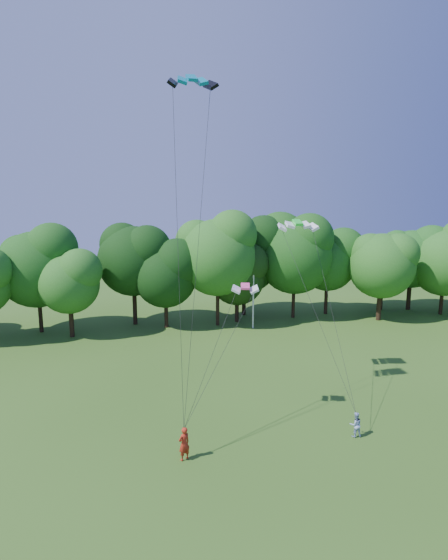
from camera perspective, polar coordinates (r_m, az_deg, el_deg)
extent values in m
cylinder|color=silver|center=(48.95, 3.84, -2.11)|extent=(0.18, 0.18, 7.37)
cube|color=silver|center=(48.32, 3.89, 1.95)|extent=(1.44, 0.49, 0.08)
imported|color=#AC2716|center=(25.78, -5.24, -20.51)|extent=(0.84, 0.74, 1.92)
imported|color=#A0B7DF|center=(29.00, 16.81, -17.63)|extent=(0.80, 0.65, 1.56)
cube|color=#047592|center=(27.89, -4.25, 24.83)|extent=(2.81, 1.31, 0.69)
cube|color=#22E931|center=(33.17, 9.58, 7.42)|extent=(3.03, 1.64, 0.46)
cube|color=#FF468F|center=(26.97, 2.79, -0.82)|extent=(1.80, 1.17, 0.31)
cylinder|color=black|center=(51.85, 1.69, -3.54)|extent=(0.40, 0.40, 3.58)
ellipsoid|color=black|center=(50.93, 1.72, 1.62)|extent=(7.15, 7.15, 7.80)
cylinder|color=#301D13|center=(62.47, 23.00, -1.73)|extent=(0.46, 0.46, 4.12)
ellipsoid|color=#1C4E18|center=(61.66, 23.35, 3.22)|extent=(8.25, 8.25, 8.99)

